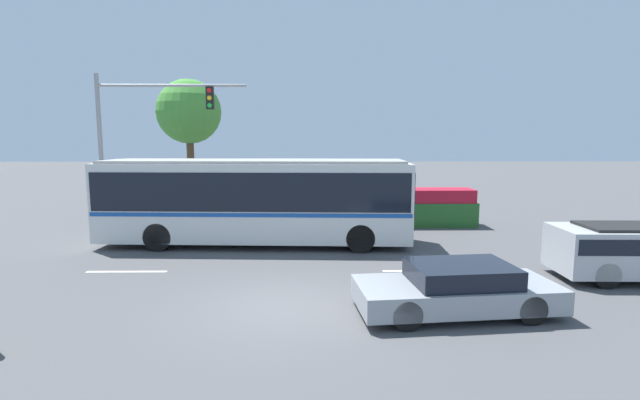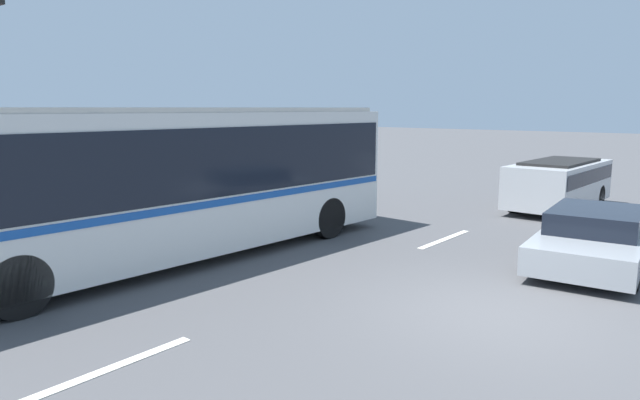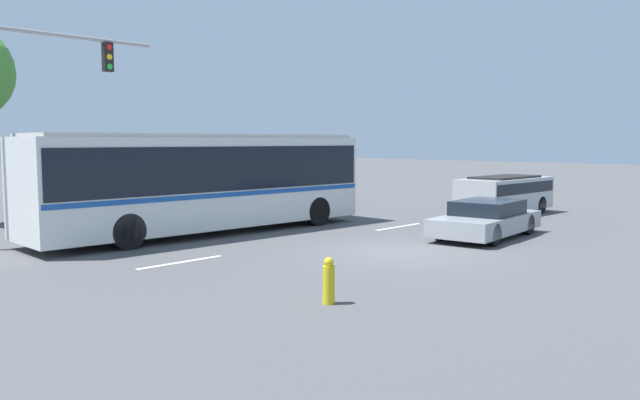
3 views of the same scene
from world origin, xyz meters
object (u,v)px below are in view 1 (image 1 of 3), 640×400
object	(u,v)px
sedan_foreground	(457,289)
street_tree_left	(189,112)
city_bus	(256,197)
traffic_light_pole	(136,129)

from	to	relation	value
sedan_foreground	street_tree_left	world-z (taller)	street_tree_left
city_bus	sedan_foreground	world-z (taller)	city_bus
sedan_foreground	street_tree_left	distance (m)	18.45
traffic_light_pole	street_tree_left	xyz separation A→B (m)	(0.65, 5.70, 0.97)
street_tree_left	city_bus	bearing A→B (deg)	-60.46
city_bus	traffic_light_pole	size ratio (longest dim) A/B	1.75
city_bus	street_tree_left	distance (m)	9.71
sedan_foreground	traffic_light_pole	size ratio (longest dim) A/B	0.71
city_bus	sedan_foreground	bearing A→B (deg)	-49.57
city_bus	sedan_foreground	xyz separation A→B (m)	(5.41, -6.96, -1.25)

